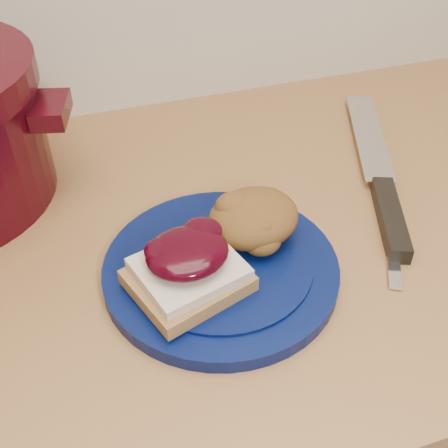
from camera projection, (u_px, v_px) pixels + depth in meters
name	position (u px, v px, depth m)	size (l,w,h in m)	color
base_cabinet	(214.00, 439.00, 0.94)	(4.00, 0.60, 0.86)	beige
plate	(221.00, 269.00, 0.57)	(0.24, 0.24, 0.02)	#040E3E
sandwich	(188.00, 267.00, 0.53)	(0.13, 0.12, 0.05)	olive
stuffing_mound	(253.00, 218.00, 0.58)	(0.10, 0.08, 0.05)	brown
chef_knife	(384.00, 193.00, 0.67)	(0.16, 0.33, 0.02)	black
butter_knife	(391.00, 233.00, 0.62)	(0.17, 0.01, 0.00)	silver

